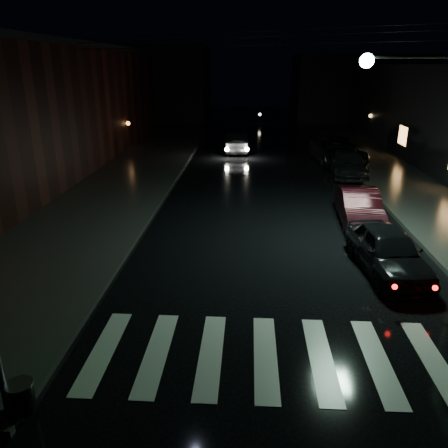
% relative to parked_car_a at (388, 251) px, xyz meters
% --- Properties ---
extents(ground, '(120.00, 120.00, 0.00)m').
position_rel_parked_car_a_xyz_m(ground, '(-6.21, -4.89, -0.70)').
color(ground, black).
rests_on(ground, ground).
extents(sidewalk_left, '(6.00, 44.00, 0.15)m').
position_rel_parked_car_a_xyz_m(sidewalk_left, '(-11.21, 9.11, -0.62)').
color(sidewalk_left, '#282826').
rests_on(sidewalk_left, ground).
extents(sidewalk_right, '(4.00, 44.00, 0.15)m').
position_rel_parked_car_a_xyz_m(sidewalk_right, '(3.79, 9.11, -0.62)').
color(sidewalk_right, '#282826').
rests_on(sidewalk_right, ground).
extents(building_far_left, '(14.00, 10.00, 8.00)m').
position_rel_parked_car_a_xyz_m(building_far_left, '(-16.21, 40.11, 3.30)').
color(building_far_left, black).
rests_on(building_far_left, ground).
extents(building_far_right, '(14.00, 10.00, 7.00)m').
position_rel_parked_car_a_xyz_m(building_far_right, '(7.79, 40.11, 2.80)').
color(building_far_right, black).
rests_on(building_far_right, ground).
extents(crosswalk, '(9.00, 3.00, 0.01)m').
position_rel_parked_car_a_xyz_m(crosswalk, '(-3.21, -4.39, -0.69)').
color(crosswalk, beige).
rests_on(crosswalk, ground).
extents(signal_pole_corner, '(0.68, 0.61, 4.20)m').
position_rel_parked_car_a_xyz_m(signal_pole_corner, '(-8.35, -6.35, 0.84)').
color(signal_pole_corner, slate).
rests_on(signal_pole_corner, ground).
extents(parked_car_a, '(2.02, 4.23, 1.40)m').
position_rel_parked_car_a_xyz_m(parked_car_a, '(0.00, 0.00, 0.00)').
color(parked_car_a, black).
rests_on(parked_car_a, ground).
extents(parked_car_b, '(1.71, 4.23, 1.37)m').
position_rel_parked_car_a_xyz_m(parked_car_b, '(0.14, 4.33, -0.01)').
color(parked_car_b, black).
rests_on(parked_car_b, ground).
extents(parked_car_c, '(2.15, 4.72, 1.34)m').
position_rel_parked_car_a_xyz_m(parked_car_c, '(1.39, 12.60, -0.03)').
color(parked_car_c, black).
rests_on(parked_car_c, ground).
extents(parked_car_d, '(3.12, 6.01, 1.62)m').
position_rel_parked_car_a_xyz_m(parked_car_d, '(1.39, 15.60, 0.11)').
color(parked_car_d, black).
rests_on(parked_car_d, ground).
extents(oncoming_car, '(1.74, 4.46, 1.45)m').
position_rel_parked_car_a_xyz_m(oncoming_car, '(-5.20, 19.22, 0.02)').
color(oncoming_car, black).
rests_on(oncoming_car, ground).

